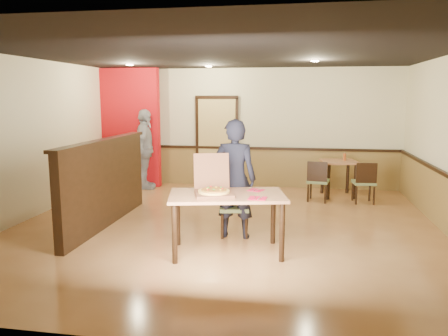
% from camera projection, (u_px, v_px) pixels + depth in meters
% --- Properties ---
extents(floor, '(7.00, 7.00, 0.00)m').
position_uv_depth(floor, '(226.00, 227.00, 7.21)').
color(floor, '#BF834A').
rests_on(floor, ground).
extents(ceiling, '(7.00, 7.00, 0.00)m').
position_uv_depth(ceiling, '(226.00, 53.00, 6.76)').
color(ceiling, black).
rests_on(ceiling, wall_back).
extents(wall_back, '(7.00, 0.00, 7.00)m').
position_uv_depth(wall_back, '(250.00, 128.00, 10.39)').
color(wall_back, beige).
rests_on(wall_back, floor).
extents(wall_left, '(0.00, 7.00, 7.00)m').
position_uv_depth(wall_left, '(27.00, 139.00, 7.57)').
color(wall_left, beige).
rests_on(wall_left, floor).
extents(wainscot_back, '(7.00, 0.04, 0.90)m').
position_uv_depth(wainscot_back, '(250.00, 167.00, 10.52)').
color(wainscot_back, olive).
rests_on(wainscot_back, floor).
extents(chair_rail_back, '(7.00, 0.06, 0.06)m').
position_uv_depth(chair_rail_back, '(250.00, 148.00, 10.42)').
color(chair_rail_back, black).
rests_on(chair_rail_back, wall_back).
extents(back_door, '(0.90, 0.06, 2.10)m').
position_uv_depth(back_door, '(217.00, 142.00, 10.54)').
color(back_door, '#DDC271').
rests_on(back_door, wall_back).
extents(booth_partition, '(0.20, 3.10, 1.44)m').
position_uv_depth(booth_partition, '(105.00, 182.00, 7.24)').
color(booth_partition, black).
rests_on(booth_partition, floor).
extents(red_accent_panel, '(1.60, 0.20, 2.78)m').
position_uv_depth(red_accent_panel, '(127.00, 128.00, 10.39)').
color(red_accent_panel, red).
rests_on(red_accent_panel, floor).
extents(spot_a, '(0.14, 0.14, 0.02)m').
position_uv_depth(spot_a, '(130.00, 65.00, 8.90)').
color(spot_a, beige).
rests_on(spot_a, ceiling).
extents(spot_b, '(0.14, 0.14, 0.02)m').
position_uv_depth(spot_b, '(208.00, 66.00, 9.33)').
color(spot_b, beige).
rests_on(spot_b, ceiling).
extents(spot_c, '(0.14, 0.14, 0.02)m').
position_uv_depth(spot_c, '(315.00, 61.00, 7.99)').
color(spot_c, beige).
rests_on(spot_c, ceiling).
extents(main_table, '(1.70, 1.20, 0.83)m').
position_uv_depth(main_table, '(227.00, 202.00, 5.92)').
color(main_table, '#AB7048').
rests_on(main_table, floor).
extents(diner_chair, '(0.51, 0.51, 0.89)m').
position_uv_depth(diner_chair, '(234.00, 204.00, 6.78)').
color(diner_chair, '#647745').
rests_on(diner_chair, floor).
extents(side_chair_left, '(0.49, 0.49, 0.85)m').
position_uv_depth(side_chair_left, '(318.00, 179.00, 8.90)').
color(side_chair_left, '#647745').
rests_on(side_chair_left, floor).
extents(side_chair_right, '(0.46, 0.46, 0.85)m').
position_uv_depth(side_chair_right, '(364.00, 181.00, 8.75)').
color(side_chair_right, '#647745').
rests_on(side_chair_right, floor).
extents(side_table, '(0.84, 0.84, 0.77)m').
position_uv_depth(side_table, '(339.00, 169.00, 9.40)').
color(side_table, '#AB7048').
rests_on(side_table, floor).
extents(diner, '(0.67, 0.44, 1.81)m').
position_uv_depth(diner, '(235.00, 179.00, 6.57)').
color(diner, black).
rests_on(diner, floor).
extents(passerby, '(0.65, 1.15, 1.85)m').
position_uv_depth(passerby, '(145.00, 149.00, 10.13)').
color(passerby, '#9B9CA4').
rests_on(passerby, floor).
extents(pizza_box, '(0.64, 0.70, 0.52)m').
position_uv_depth(pizza_box, '(213.00, 189.00, 5.89)').
color(pizza_box, brown).
rests_on(pizza_box, main_table).
extents(pizza, '(0.55, 0.55, 0.03)m').
position_uv_depth(pizza, '(214.00, 191.00, 5.84)').
color(pizza, '#F7C95A').
rests_on(pizza, pizza_box).
extents(napkin_near, '(0.24, 0.24, 0.01)m').
position_uv_depth(napkin_near, '(258.00, 198.00, 5.64)').
color(napkin_near, red).
rests_on(napkin_near, main_table).
extents(napkin_far, '(0.25, 0.25, 0.01)m').
position_uv_depth(napkin_far, '(256.00, 190.00, 6.14)').
color(napkin_far, red).
rests_on(napkin_far, main_table).
extents(condiment, '(0.06, 0.06, 0.16)m').
position_uv_depth(condiment, '(345.00, 157.00, 9.40)').
color(condiment, '#9C471C').
rests_on(condiment, side_table).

